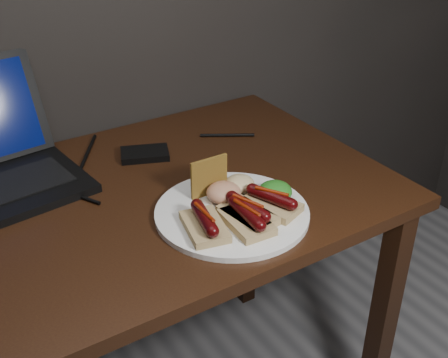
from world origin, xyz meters
TOP-DOWN VIEW (x-y plane):
  - desk at (0.00, 1.38)m, footprint 1.40×0.70m
  - hard_drive at (0.24, 1.54)m, footprint 0.13×0.11m
  - desk_cables at (0.01, 1.53)m, footprint 0.99×0.32m
  - plate at (0.28, 1.21)m, footprint 0.32×0.32m
  - bread_sausage_left at (0.20, 1.18)m, footprint 0.09×0.13m
  - bread_sausage_center at (0.29, 1.17)m, footprint 0.09×0.12m
  - bread_sausage_right at (0.35, 1.17)m, footprint 0.11×0.13m
  - bread_sausage_extra at (0.28, 1.15)m, footprint 0.08×0.12m
  - crispbread at (0.28, 1.29)m, footprint 0.08×0.01m
  - salad_greens at (0.38, 1.20)m, footprint 0.07×0.07m
  - salsa_mound at (0.29, 1.25)m, footprint 0.07×0.07m
  - coleslaw_mound at (0.34, 1.26)m, footprint 0.06×0.06m

SIDE VIEW (x-z plane):
  - desk at x=0.00m, z-range 0.29..1.04m
  - desk_cables at x=0.01m, z-range 0.75..0.76m
  - plate at x=0.28m, z-range 0.75..0.76m
  - hard_drive at x=0.24m, z-range 0.75..0.77m
  - bread_sausage_left at x=0.20m, z-range 0.76..0.80m
  - bread_sausage_center at x=0.29m, z-range 0.76..0.80m
  - bread_sausage_right at x=0.35m, z-range 0.76..0.80m
  - bread_sausage_extra at x=0.28m, z-range 0.76..0.80m
  - coleslaw_mound at x=0.34m, z-range 0.76..0.80m
  - salad_greens at x=0.38m, z-range 0.76..0.80m
  - salsa_mound at x=0.29m, z-range 0.76..0.80m
  - crispbread at x=0.28m, z-range 0.76..0.85m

